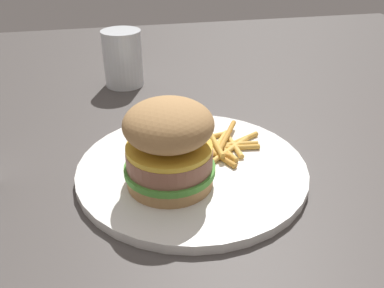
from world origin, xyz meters
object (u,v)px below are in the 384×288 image
Objects in this scene: plate at (192,168)px; fries_pile at (224,145)px; sandwich at (169,144)px; drink_glass at (123,61)px.

fries_pile is (-0.03, 0.05, 0.01)m from plate.
fries_pile reaches higher than plate.
sandwich reaches higher than fries_pile.
sandwich is at bearing 4.79° from drink_glass.
sandwich is 0.12m from fries_pile.
fries_pile is at bearing 21.35° from drink_glass.
fries_pile is at bearing 126.83° from sandwich.
sandwich reaches higher than plate.
plate is 2.81× the size of drink_glass.
drink_glass is (-0.35, -0.03, -0.02)m from sandwich.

